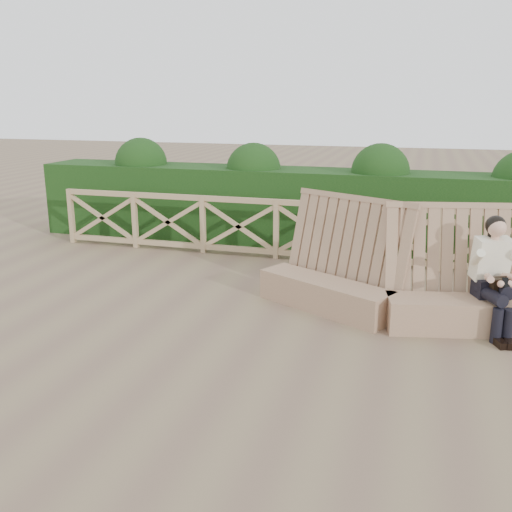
# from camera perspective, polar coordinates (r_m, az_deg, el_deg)

# --- Properties ---
(ground) EXTENTS (60.00, 60.00, 0.00)m
(ground) POSITION_cam_1_polar(r_m,az_deg,el_deg) (7.15, 0.44, -7.89)
(ground) COLOR brown
(ground) RESTS_ON ground
(bench) EXTENTS (3.85, 1.60, 1.56)m
(bench) POSITION_cam_1_polar(r_m,az_deg,el_deg) (7.80, 13.67, -3.28)
(bench) COLOR #906D52
(bench) RESTS_ON ground
(woman) EXTENTS (0.58, 0.97, 1.46)m
(woman) POSITION_cam_1_polar(r_m,az_deg,el_deg) (7.63, 22.74, -1.52)
(woman) COLOR black
(woman) RESTS_ON ground
(guardrail) EXTENTS (10.10, 0.09, 1.10)m
(guardrail) POSITION_cam_1_polar(r_m,az_deg,el_deg) (10.24, 5.88, 2.47)
(guardrail) COLOR #947856
(guardrail) RESTS_ON ground
(hedge) EXTENTS (12.00, 1.20, 1.50)m
(hedge) POSITION_cam_1_polar(r_m,az_deg,el_deg) (11.36, 7.05, 4.73)
(hedge) COLOR black
(hedge) RESTS_ON ground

